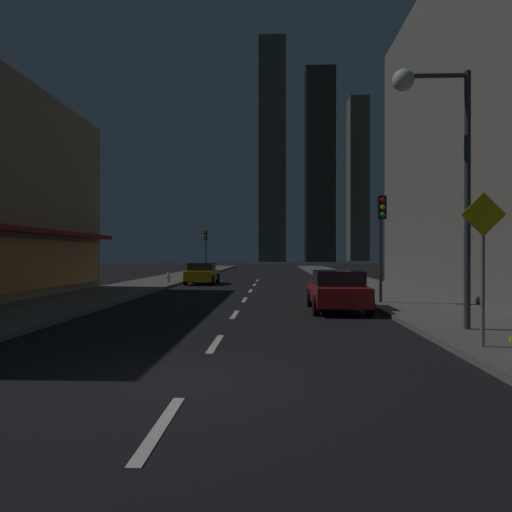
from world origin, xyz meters
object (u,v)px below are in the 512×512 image
at_px(car_parked_near, 338,290).
at_px(street_lamp_right, 434,134).
at_px(car_parked_far, 202,273).
at_px(traffic_light_near_right, 381,225).
at_px(fire_hydrant_far_left, 168,277).
at_px(pedestrian_crossing_sign, 483,255).
at_px(traffic_light_far_left, 206,243).

xyz_separation_m(car_parked_near, street_lamp_right, (1.78, -4.98, 4.33)).
relative_size(car_parked_far, traffic_light_near_right, 1.01).
relative_size(car_parked_far, street_lamp_right, 0.64).
xyz_separation_m(car_parked_near, car_parked_far, (-7.20, 15.08, 0.00)).
bearing_deg(street_lamp_right, fire_hydrant_far_left, 119.54).
relative_size(street_lamp_right, pedestrian_crossing_sign, 2.09).
height_order(car_parked_far, traffic_light_near_right, traffic_light_near_right).
xyz_separation_m(traffic_light_far_left, pedestrian_crossing_sign, (11.10, -37.08, -1.18)).
relative_size(car_parked_far, pedestrian_crossing_sign, 1.34).
relative_size(fire_hydrant_far_left, traffic_light_near_right, 0.16).
height_order(car_parked_near, traffic_light_far_left, traffic_light_far_left).
xyz_separation_m(street_lamp_right, pedestrian_crossing_sign, (0.22, -2.31, -3.05)).
xyz_separation_m(fire_hydrant_far_left, pedestrian_crossing_sign, (11.50, -22.21, 1.56)).
distance_m(car_parked_far, traffic_light_far_left, 15.04).
height_order(traffic_light_near_right, street_lamp_right, street_lamp_right).
bearing_deg(traffic_light_far_left, car_parked_near, -73.02).
bearing_deg(street_lamp_right, traffic_light_near_right, 88.94).
bearing_deg(pedestrian_crossing_sign, street_lamp_right, 95.45).
bearing_deg(fire_hydrant_far_left, traffic_light_far_left, 88.46).
height_order(car_parked_near, fire_hydrant_far_left, car_parked_near).
xyz_separation_m(car_parked_near, fire_hydrant_far_left, (-9.50, 14.93, -0.29)).
bearing_deg(street_lamp_right, traffic_light_far_left, 107.37).
bearing_deg(car_parked_far, car_parked_near, -64.47).
relative_size(car_parked_near, street_lamp_right, 0.64).
xyz_separation_m(traffic_light_far_left, street_lamp_right, (10.88, -34.78, 1.87)).
relative_size(car_parked_near, traffic_light_far_left, 1.01).
distance_m(traffic_light_near_right, pedestrian_crossing_sign, 8.91).
distance_m(traffic_light_far_left, pedestrian_crossing_sign, 38.72).
xyz_separation_m(car_parked_far, pedestrian_crossing_sign, (9.20, -22.36, 1.28)).
bearing_deg(traffic_light_near_right, car_parked_far, 123.92).
bearing_deg(fire_hydrant_far_left, street_lamp_right, -60.46).
relative_size(car_parked_far, traffic_light_far_left, 1.01).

